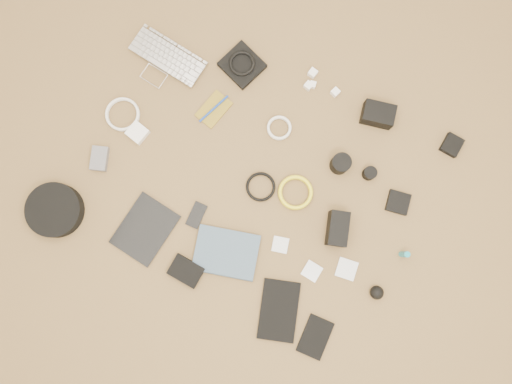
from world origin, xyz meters
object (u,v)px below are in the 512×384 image
at_px(dslr_camera, 378,114).
at_px(laptop, 162,65).
at_px(tablet, 145,229).
at_px(headphone_case, 55,210).
at_px(paperback, 222,276).
at_px(phone, 197,215).

bearing_deg(dslr_camera, laptop, 179.71).
relative_size(laptop, tablet, 1.31).
height_order(dslr_camera, tablet, dslr_camera).
relative_size(tablet, headphone_case, 1.11).
height_order(laptop, tablet, laptop).
xyz_separation_m(laptop, paperback, (0.60, -0.69, -0.00)).
relative_size(dslr_camera, paperback, 0.51).
bearing_deg(headphone_case, paperback, 3.12).
relative_size(laptop, paperback, 1.28).
xyz_separation_m(dslr_camera, headphone_case, (-1.03, -0.90, -0.01)).
xyz_separation_m(laptop, dslr_camera, (0.91, 0.17, 0.02)).
bearing_deg(paperback, phone, 34.11).
distance_m(laptop, dslr_camera, 0.92).
relative_size(laptop, headphone_case, 1.45).
relative_size(phone, headphone_case, 0.47).
distance_m(dslr_camera, tablet, 1.06).
relative_size(dslr_camera, headphone_case, 0.58).
xyz_separation_m(laptop, headphone_case, (-0.12, -0.73, 0.02)).
distance_m(tablet, phone, 0.22).
height_order(phone, headphone_case, headphone_case).
relative_size(laptop, dslr_camera, 2.51).
xyz_separation_m(tablet, headphone_case, (-0.36, -0.08, 0.02)).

